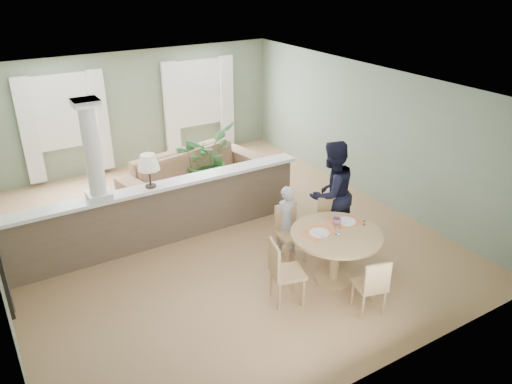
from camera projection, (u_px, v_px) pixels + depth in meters
ground at (215, 234)px, 9.08m from camera, size 8.00×8.00×0.00m
room_shell at (194, 129)px, 8.78m from camera, size 7.02×8.02×2.71m
pony_wall at (157, 207)px, 8.47m from camera, size 5.32×0.38×2.70m
sofa at (195, 175)px, 10.41m from camera, size 3.25×1.77×0.90m
houseplant at (205, 158)px, 10.59m from camera, size 1.68×1.66×1.41m
dining_table at (336, 242)px, 7.51m from camera, size 1.38×1.38×0.94m
chair_far_boy at (289, 229)px, 8.18m from camera, size 0.44×0.44×0.94m
chair_far_man at (332, 223)px, 8.29m from camera, size 0.49×0.49×1.00m
chair_near at (372, 284)px, 6.84m from camera, size 0.49×0.49×0.88m
chair_side at (282, 270)px, 7.06m from camera, size 0.55×0.55×0.99m
child_person at (285, 220)px, 8.24m from camera, size 0.45×0.30×1.23m
man_person at (331, 194)px, 8.45m from camera, size 0.97×0.79×1.87m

